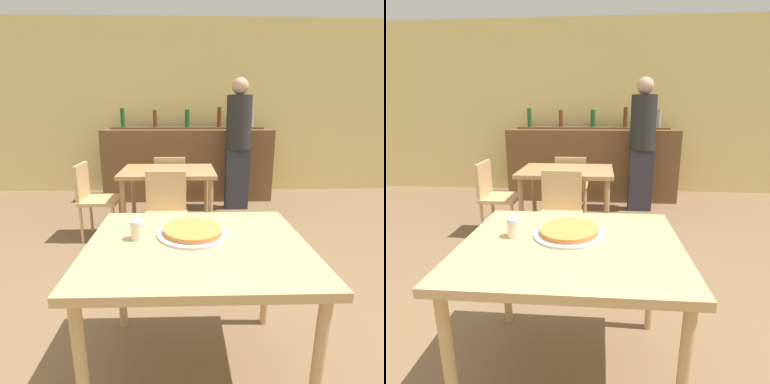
% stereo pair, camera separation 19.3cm
% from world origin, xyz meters
% --- Properties ---
extents(ground_plane, '(16.00, 16.00, 0.00)m').
position_xyz_m(ground_plane, '(0.00, 0.00, 0.00)').
color(ground_plane, brown).
extents(wall_back, '(8.00, 0.05, 2.80)m').
position_xyz_m(wall_back, '(0.00, 3.92, 1.40)').
color(wall_back, '#EAD684').
rests_on(wall_back, ground_plane).
extents(dining_table_near, '(1.05, 0.86, 0.76)m').
position_xyz_m(dining_table_near, '(0.00, 0.00, 0.68)').
color(dining_table_near, tan).
rests_on(dining_table_near, ground_plane).
extents(dining_table_far, '(0.99, 0.72, 0.76)m').
position_xyz_m(dining_table_far, '(-0.23, 1.85, 0.66)').
color(dining_table_far, '#A87F51').
rests_on(dining_table_far, ground_plane).
extents(bar_counter, '(2.60, 0.56, 1.09)m').
position_xyz_m(bar_counter, '(0.00, 3.41, 0.55)').
color(bar_counter, brown).
rests_on(bar_counter, ground_plane).
extents(bar_back_shelf, '(2.39, 0.24, 0.33)m').
position_xyz_m(bar_back_shelf, '(0.04, 3.55, 1.15)').
color(bar_back_shelf, brown).
rests_on(bar_back_shelf, bar_counter).
extents(chair_far_side_front, '(0.40, 0.40, 0.83)m').
position_xyz_m(chair_far_side_front, '(-0.23, 1.31, 0.48)').
color(chair_far_side_front, tan).
rests_on(chair_far_side_front, ground_plane).
extents(chair_far_side_back, '(0.40, 0.40, 0.83)m').
position_xyz_m(chair_far_side_back, '(-0.23, 2.38, 0.48)').
color(chair_far_side_back, tan).
rests_on(chair_far_side_back, ground_plane).
extents(chair_far_side_left, '(0.40, 0.40, 0.83)m').
position_xyz_m(chair_far_side_left, '(-1.05, 1.85, 0.48)').
color(chair_far_side_left, tan).
rests_on(chair_far_side_left, ground_plane).
extents(pizza_tray, '(0.36, 0.36, 0.04)m').
position_xyz_m(pizza_tray, '(-0.02, 0.09, 0.78)').
color(pizza_tray, '#B7B7BC').
rests_on(pizza_tray, dining_table_near).
extents(cheese_shaker, '(0.07, 0.07, 0.10)m').
position_xyz_m(cheese_shaker, '(-0.29, 0.04, 0.81)').
color(cheese_shaker, beige).
rests_on(cheese_shaker, dining_table_near).
extents(person_standing, '(0.34, 0.34, 1.80)m').
position_xyz_m(person_standing, '(0.69, 2.83, 0.98)').
color(person_standing, '#2D2D38').
rests_on(person_standing, ground_plane).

